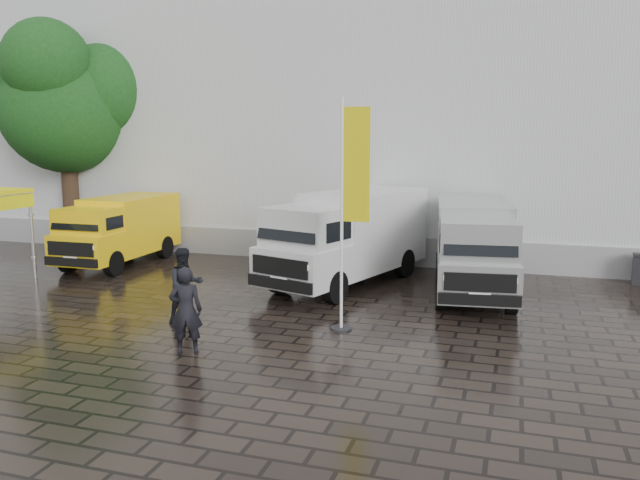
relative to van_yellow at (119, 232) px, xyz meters
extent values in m
plane|color=black|center=(9.07, -5.14, -1.16)|extent=(120.00, 120.00, 0.00)
cube|color=silver|center=(11.07, 10.86, 4.84)|extent=(44.00, 16.00, 12.00)
cube|color=gray|center=(11.07, 2.81, -0.66)|extent=(44.00, 0.15, 1.00)
cylinder|color=silver|center=(-1.26, -2.65, 0.18)|extent=(0.10, 0.10, 2.67)
cylinder|color=black|center=(9.31, -4.77, -1.14)|extent=(0.50, 0.50, 0.04)
cylinder|color=white|center=(9.31, -4.77, 1.46)|extent=(0.07, 0.07, 5.24)
cube|color=#D7C80B|center=(9.64, -4.77, 2.61)|extent=(0.60, 0.03, 2.52)
cylinder|color=black|center=(-4.07, 2.62, 1.13)|extent=(0.64, 0.64, 4.57)
sphere|color=#133E17|center=(-4.07, 2.62, 4.32)|extent=(5.03, 5.03, 5.03)
sphere|color=#133E17|center=(-4.67, 3.52, 6.38)|extent=(2.97, 2.97, 2.97)
imported|color=black|center=(6.75, -7.31, -0.25)|extent=(0.78, 0.67, 1.81)
imported|color=black|center=(5.61, -5.33, -0.26)|extent=(1.09, 1.10, 1.79)
camera|label=1|loc=(13.06, -18.14, 3.22)|focal=35.00mm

